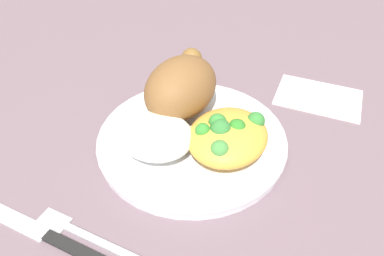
% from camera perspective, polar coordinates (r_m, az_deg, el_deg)
% --- Properties ---
extents(ground_plane, '(2.00, 2.00, 0.00)m').
position_cam_1_polar(ground_plane, '(0.47, 0.00, -2.51)').
color(ground_plane, '#6F5A63').
extents(plate, '(0.25, 0.25, 0.02)m').
position_cam_1_polar(plate, '(0.46, 0.00, -1.70)').
color(plate, white).
rests_on(plate, ground_plane).
extents(roasted_chicken, '(0.13, 0.09, 0.08)m').
position_cam_1_polar(roasted_chicken, '(0.47, -1.75, 6.69)').
color(roasted_chicken, brown).
rests_on(roasted_chicken, plate).
extents(rice_pile, '(0.08, 0.10, 0.04)m').
position_cam_1_polar(rice_pile, '(0.43, -5.92, -1.19)').
color(rice_pile, white).
rests_on(rice_pile, plate).
extents(mac_cheese_with_broccoli, '(0.11, 0.10, 0.05)m').
position_cam_1_polar(mac_cheese_with_broccoli, '(0.43, 5.68, -1.41)').
color(mac_cheese_with_broccoli, gold).
rests_on(mac_cheese_with_broccoli, plate).
extents(fork, '(0.03, 0.14, 0.01)m').
position_cam_1_polar(fork, '(0.39, -16.64, -16.41)').
color(fork, '#B2B2B7').
rests_on(fork, ground_plane).
extents(knife, '(0.03, 0.19, 0.01)m').
position_cam_1_polar(knife, '(0.41, -22.49, -15.70)').
color(knife, black).
rests_on(knife, ground_plane).
extents(napkin, '(0.11, 0.14, 0.00)m').
position_cam_1_polar(napkin, '(0.59, 19.81, 4.79)').
color(napkin, white).
rests_on(napkin, ground_plane).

